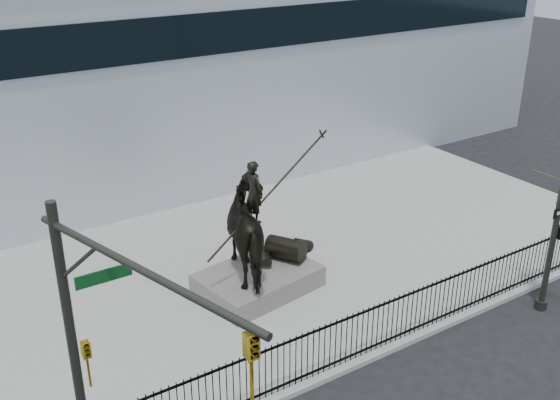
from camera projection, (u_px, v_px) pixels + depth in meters
ground at (371, 395)px, 16.60m from camera, size 120.00×120.00×0.00m
plaza at (235, 276)px, 21.94m from camera, size 30.00×12.00×0.15m
building at (93, 72)px, 30.13m from camera, size 44.00×14.00×9.00m
picket_fence at (342, 341)px, 17.19m from camera, size 22.10×0.10×1.50m
statue_plinth at (258, 280)px, 20.86m from camera, size 3.95×2.99×0.68m
equestrian_statue at (259, 230)px, 20.20m from camera, size 4.60×3.19×3.93m
traffic_signal_left at (103, 374)px, 11.12m from camera, size 1.52×4.84×7.00m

